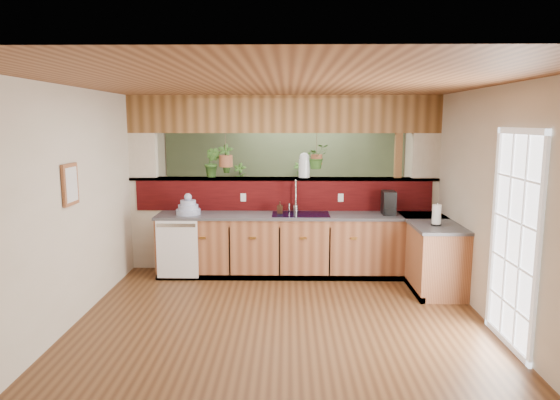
{
  "coord_description": "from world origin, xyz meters",
  "views": [
    {
      "loc": [
        0.07,
        -6.07,
        2.22
      ],
      "look_at": [
        -0.04,
        0.7,
        1.15
      ],
      "focal_mm": 32.0,
      "sensor_mm": 36.0,
      "label": 1
    }
  ],
  "objects_px": {
    "soap_dispenser": "(280,207)",
    "paper_towel": "(437,215)",
    "dish_stack": "(188,208)",
    "shelving_console": "(272,213)",
    "glass_jar": "(304,165)",
    "coffee_maker": "(389,204)",
    "faucet": "(295,195)"
  },
  "relations": [
    {
      "from": "shelving_console",
      "to": "coffee_maker",
      "type": "bearing_deg",
      "value": -67.52
    },
    {
      "from": "dish_stack",
      "to": "soap_dispenser",
      "type": "xyz_separation_m",
      "value": [
        1.31,
        0.1,
        -0.01
      ]
    },
    {
      "from": "dish_stack",
      "to": "paper_towel",
      "type": "height_order",
      "value": "dish_stack"
    },
    {
      "from": "dish_stack",
      "to": "soap_dispenser",
      "type": "relative_size",
      "value": 1.98
    },
    {
      "from": "soap_dispenser",
      "to": "shelving_console",
      "type": "distance_m",
      "value": 2.28
    },
    {
      "from": "dish_stack",
      "to": "paper_towel",
      "type": "relative_size",
      "value": 1.22
    },
    {
      "from": "paper_towel",
      "to": "coffee_maker",
      "type": "bearing_deg",
      "value": 121.32
    },
    {
      "from": "dish_stack",
      "to": "glass_jar",
      "type": "height_order",
      "value": "glass_jar"
    },
    {
      "from": "soap_dispenser",
      "to": "shelving_console",
      "type": "bearing_deg",
      "value": 94.91
    },
    {
      "from": "faucet",
      "to": "shelving_console",
      "type": "bearing_deg",
      "value": 101.08
    },
    {
      "from": "soap_dispenser",
      "to": "paper_towel",
      "type": "distance_m",
      "value": 2.18
    },
    {
      "from": "shelving_console",
      "to": "faucet",
      "type": "bearing_deg",
      "value": -94.22
    },
    {
      "from": "faucet",
      "to": "soap_dispenser",
      "type": "bearing_deg",
      "value": -156.57
    },
    {
      "from": "dish_stack",
      "to": "soap_dispenser",
      "type": "distance_m",
      "value": 1.32
    },
    {
      "from": "soap_dispenser",
      "to": "shelving_console",
      "type": "relative_size",
      "value": 0.12
    },
    {
      "from": "dish_stack",
      "to": "shelving_console",
      "type": "xyz_separation_m",
      "value": [
        1.12,
        2.32,
        -0.5
      ]
    },
    {
      "from": "paper_towel",
      "to": "shelving_console",
      "type": "distance_m",
      "value": 3.78
    },
    {
      "from": "dish_stack",
      "to": "coffee_maker",
      "type": "relative_size",
      "value": 1.04
    },
    {
      "from": "glass_jar",
      "to": "paper_towel",
      "type": "bearing_deg",
      "value": -33.91
    },
    {
      "from": "dish_stack",
      "to": "paper_towel",
      "type": "distance_m",
      "value": 3.41
    },
    {
      "from": "dish_stack",
      "to": "shelving_console",
      "type": "distance_m",
      "value": 2.62
    },
    {
      "from": "faucet",
      "to": "paper_towel",
      "type": "bearing_deg",
      "value": -26.52
    },
    {
      "from": "glass_jar",
      "to": "shelving_console",
      "type": "xyz_separation_m",
      "value": [
        -0.55,
        1.9,
        -1.08
      ]
    },
    {
      "from": "faucet",
      "to": "soap_dispenser",
      "type": "relative_size",
      "value": 2.76
    },
    {
      "from": "paper_towel",
      "to": "shelving_console",
      "type": "bearing_deg",
      "value": 126.25
    },
    {
      "from": "faucet",
      "to": "soap_dispenser",
      "type": "distance_m",
      "value": 0.3
    },
    {
      "from": "soap_dispenser",
      "to": "glass_jar",
      "type": "xyz_separation_m",
      "value": [
        0.36,
        0.32,
        0.59
      ]
    },
    {
      "from": "dish_stack",
      "to": "shelving_console",
      "type": "relative_size",
      "value": 0.24
    },
    {
      "from": "soap_dispenser",
      "to": "glass_jar",
      "type": "relative_size",
      "value": 0.48
    },
    {
      "from": "coffee_maker",
      "to": "glass_jar",
      "type": "bearing_deg",
      "value": 164.89
    },
    {
      "from": "dish_stack",
      "to": "paper_towel",
      "type": "bearing_deg",
      "value": -11.87
    },
    {
      "from": "soap_dispenser",
      "to": "coffee_maker",
      "type": "distance_m",
      "value": 1.56
    }
  ]
}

